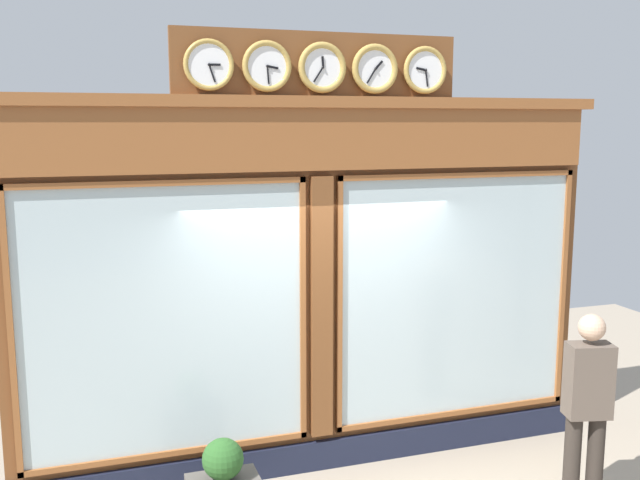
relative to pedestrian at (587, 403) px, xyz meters
name	(u,v)px	position (x,y,z in m)	size (l,w,h in m)	color
shop_facade	(316,282)	(1.87, -1.51, 0.84)	(5.56, 0.42, 4.00)	brown
pedestrian	(587,403)	(0.00, 0.00, 0.00)	(0.40, 0.30, 1.69)	#312A24
planter_shrub	(223,459)	(2.95, -0.55, -0.29)	(0.32, 0.32, 0.32)	#285623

